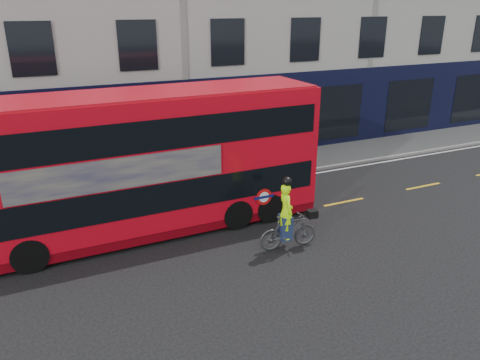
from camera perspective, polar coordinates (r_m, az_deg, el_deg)
ground at (r=15.14m, az=3.60°, el=-7.25°), size 120.00×120.00×0.00m
pavement at (r=20.58m, az=-4.88°, el=0.64°), size 60.00×3.00×0.12m
kerb at (r=19.26m, az=-3.36°, el=-0.74°), size 60.00×0.12×0.13m
road_edge_line at (r=19.02m, az=-3.03°, el=-1.21°), size 58.00×0.10×0.01m
lane_dashes at (r=16.33m, az=1.13°, el=-5.01°), size 58.00×0.12×0.01m
bus at (r=15.16m, az=-11.33°, el=2.10°), size 11.43×2.77×4.59m
cyclist at (r=14.34m, az=5.84°, el=-5.47°), size 1.91×0.71×2.35m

